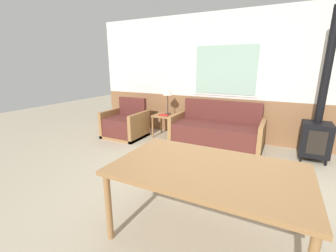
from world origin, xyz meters
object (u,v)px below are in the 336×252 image
object	(u,v)px
side_table	(165,119)
wood_stove	(317,126)
table_lamp	(168,93)
couch	(216,132)
dining_table	(208,174)
armchair	(125,125)

from	to	relation	value
side_table	wood_stove	world-z (taller)	wood_stove
table_lamp	side_table	bearing A→B (deg)	-111.24
couch	dining_table	xyz separation A→B (m)	(0.61, -2.62, 0.39)
dining_table	wood_stove	distance (m)	2.85
armchair	dining_table	size ratio (longest dim) A/B	0.51
table_lamp	dining_table	size ratio (longest dim) A/B	0.36
wood_stove	dining_table	bearing A→B (deg)	-113.41
dining_table	wood_stove	world-z (taller)	wood_stove
armchair	wood_stove	size ratio (longest dim) A/B	0.35
armchair	wood_stove	distance (m)	3.81
side_table	wood_stove	xyz separation A→B (m)	(2.97, -0.03, 0.20)
couch	armchair	bearing A→B (deg)	-168.47
armchair	dining_table	xyz separation A→B (m)	(2.64, -2.21, 0.38)
side_table	table_lamp	distance (m)	0.60
armchair	side_table	bearing A→B (deg)	23.75
side_table	dining_table	world-z (taller)	dining_table
table_lamp	couch	bearing A→B (deg)	-5.59
couch	table_lamp	size ratio (longest dim) A/B	2.99
side_table	wood_stove	distance (m)	2.97
couch	wood_stove	size ratio (longest dim) A/B	0.73
armchair	wood_stove	bearing A→B (deg)	1.07
couch	wood_stove	distance (m)	1.78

